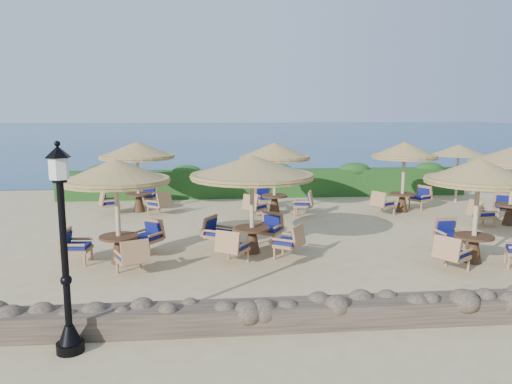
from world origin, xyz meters
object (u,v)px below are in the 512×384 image
(cafe_set_1, at_px, (252,182))
(lamp_post, at_px, (65,259))
(extra_parasol, at_px, (459,150))
(cafe_set_3, at_px, (137,162))
(cafe_set_4, at_px, (275,164))
(cafe_set_0, at_px, (117,190))
(cafe_set_2, at_px, (478,190))
(cafe_set_5, at_px, (404,161))

(cafe_set_1, bearing_deg, lamp_post, -122.73)
(lamp_post, relative_size, extra_parasol, 1.38)
(cafe_set_3, distance_m, cafe_set_4, 5.14)
(cafe_set_0, bearing_deg, cafe_set_1, 9.42)
(cafe_set_2, relative_size, cafe_set_3, 0.97)
(cafe_set_0, relative_size, cafe_set_4, 1.01)
(cafe_set_1, relative_size, cafe_set_5, 1.19)
(lamp_post, distance_m, cafe_set_3, 11.18)
(lamp_post, relative_size, cafe_set_1, 1.00)
(cafe_set_3, bearing_deg, cafe_set_2, -38.07)
(cafe_set_1, distance_m, cafe_set_2, 5.68)
(cafe_set_5, bearing_deg, extra_parasol, 30.49)
(extra_parasol, distance_m, cafe_set_5, 3.55)
(cafe_set_2, height_order, cafe_set_3, same)
(cafe_set_0, distance_m, cafe_set_3, 6.46)
(cafe_set_0, distance_m, cafe_set_5, 11.03)
(cafe_set_1, bearing_deg, cafe_set_3, 122.79)
(cafe_set_0, bearing_deg, lamp_post, -89.72)
(extra_parasol, distance_m, cafe_set_3, 13.02)
(lamp_post, relative_size, cafe_set_4, 1.20)
(extra_parasol, relative_size, cafe_set_0, 0.87)
(cafe_set_3, bearing_deg, cafe_set_0, -86.77)
(lamp_post, bearing_deg, cafe_set_1, 57.27)
(cafe_set_4, bearing_deg, lamp_post, -114.45)
(cafe_set_0, bearing_deg, cafe_set_3, 93.23)
(cafe_set_3, bearing_deg, lamp_post, -88.01)
(lamp_post, distance_m, cafe_set_4, 11.30)
(cafe_set_0, height_order, cafe_set_5, same)
(lamp_post, distance_m, extra_parasol, 17.41)
(cafe_set_5, bearing_deg, lamp_post, -133.10)
(cafe_set_0, relative_size, cafe_set_3, 0.97)
(extra_parasol, bearing_deg, cafe_set_0, -150.03)
(cafe_set_2, relative_size, cafe_set_5, 0.99)
(cafe_set_2, distance_m, cafe_set_4, 7.67)
(cafe_set_0, distance_m, cafe_set_1, 3.47)
(extra_parasol, height_order, cafe_set_4, cafe_set_4)
(lamp_post, xyz_separation_m, cafe_set_1, (3.40, 5.29, 0.38))
(cafe_set_5, bearing_deg, cafe_set_0, -150.20)
(cafe_set_2, bearing_deg, extra_parasol, 65.50)
(cafe_set_1, xyz_separation_m, cafe_set_5, (6.15, 4.91, -0.01))
(extra_parasol, relative_size, cafe_set_5, 0.86)
(extra_parasol, xyz_separation_m, cafe_set_1, (-9.20, -6.71, -0.23))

